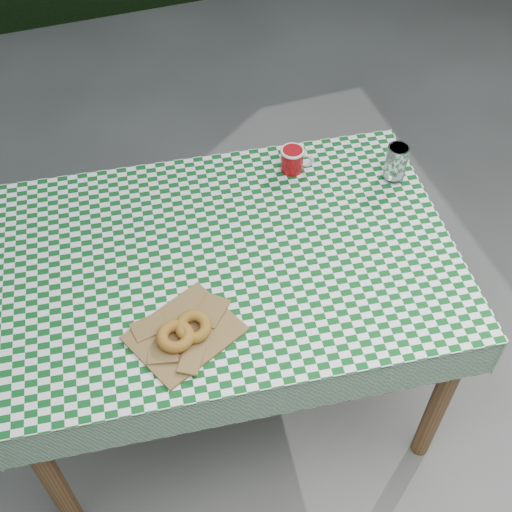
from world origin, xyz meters
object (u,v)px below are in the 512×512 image
at_px(coffee_mug, 292,160).
at_px(drinking_glass, 396,163).
at_px(table, 230,331).
at_px(paper_bag, 185,333).

height_order(coffee_mug, drinking_glass, drinking_glass).
bearing_deg(drinking_glass, table, -166.47).
height_order(table, coffee_mug, coffee_mug).
bearing_deg(paper_bag, table, 50.62).
distance_m(table, coffee_mug, 0.60).
relative_size(coffee_mug, drinking_glass, 1.17).
distance_m(paper_bag, coffee_mug, 0.71).
distance_m(table, drinking_glass, 0.76).
distance_m(table, paper_bag, 0.48).
distance_m(coffee_mug, drinking_glass, 0.33).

